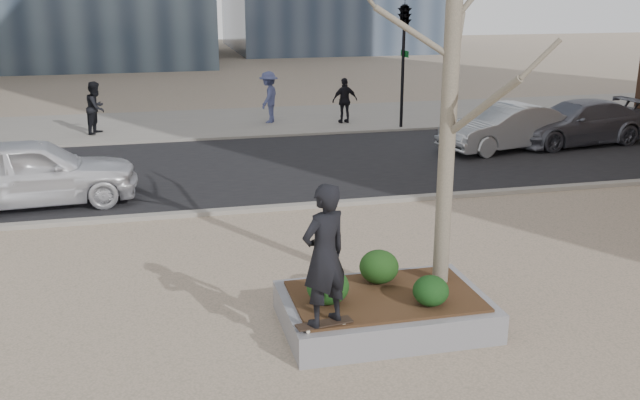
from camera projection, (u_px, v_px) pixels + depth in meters
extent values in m
plane|color=tan|center=(319.00, 332.00, 10.43)|extent=(120.00, 120.00, 0.00)
cube|color=black|center=(235.00, 168.00, 19.73)|extent=(60.00, 8.00, 0.02)
cube|color=gray|center=(212.00, 123.00, 26.25)|extent=(60.00, 6.00, 0.02)
cube|color=gray|center=(384.00, 311.00, 10.58)|extent=(3.00, 2.00, 0.45)
cube|color=#382314|center=(384.00, 296.00, 10.51)|extent=(2.70, 1.70, 0.04)
ellipsoid|color=#123310|center=(328.00, 286.00, 10.16)|extent=(0.61, 0.61, 0.52)
ellipsoid|color=#193410|center=(379.00, 267.00, 10.88)|extent=(0.60, 0.60, 0.51)
ellipsoid|color=#113613|center=(431.00, 291.00, 10.11)|extent=(0.51, 0.51, 0.44)
imported|color=black|center=(324.00, 255.00, 9.28)|extent=(0.84, 0.73, 1.94)
imported|color=white|center=(33.00, 172.00, 16.20)|extent=(4.71, 2.16, 1.57)
imported|color=#A2A6AA|center=(505.00, 127.00, 21.76)|extent=(4.41, 2.35, 1.38)
imported|color=#595A66|center=(577.00, 123.00, 22.57)|extent=(4.89, 2.41, 1.37)
imported|color=black|center=(96.00, 108.00, 24.09)|extent=(0.94, 1.05, 1.77)
imported|color=#444B7A|center=(269.00, 97.00, 26.03)|extent=(1.15, 1.39, 1.87)
imported|color=black|center=(345.00, 100.00, 25.98)|extent=(1.00, 0.50, 1.64)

